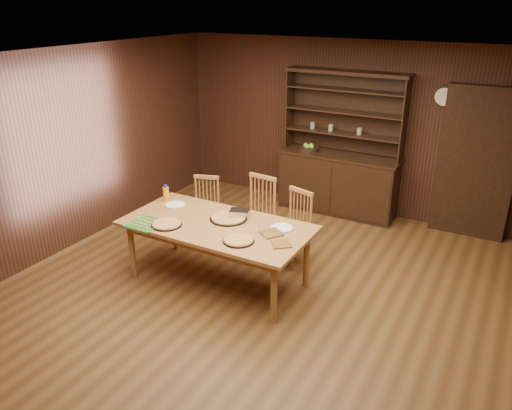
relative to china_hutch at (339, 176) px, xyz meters
The scene contains 20 objects.
floor 2.82m from the china_hutch, 89.99° to the right, with size 6.00×6.00×0.00m, color brown.
room_shell 2.92m from the china_hutch, 89.99° to the right, with size 6.00×6.00×6.00m.
china_hutch is the anchor object (origin of this frame).
doorway 1.96m from the china_hutch, ahead, with size 1.00×0.18×2.10m, color #311D10.
wall_clock 1.89m from the china_hutch, ahead, with size 0.30×0.05×0.30m.
dining_table 2.73m from the china_hutch, 100.18° to the right, with size 2.17×1.08×0.75m.
chair_left 2.20m from the china_hutch, 124.66° to the right, with size 0.46×0.45×0.91m.
chair_center 1.84m from the china_hutch, 103.77° to the right, with size 0.47×0.45×1.04m.
chair_right 1.80m from the china_hutch, 86.83° to the right, with size 0.48×0.47×0.96m.
pizza_left 3.16m from the china_hutch, 107.71° to the right, with size 0.35×0.35×0.04m.
pizza_right 2.95m from the china_hutch, 90.70° to the right, with size 0.34×0.34×0.04m.
pizza_center 2.56m from the china_hutch, 99.79° to the right, with size 0.44×0.44×0.04m.
cooling_rack 3.32m from the china_hutch, 111.11° to the right, with size 0.35×0.35×0.02m, color green, non-canonical shape.
plate_left 2.78m from the china_hutch, 116.60° to the right, with size 0.26×0.26×0.02m.
plate_right 2.45m from the china_hutch, 84.81° to the right, with size 0.27×0.27×0.02m.
foil_dish 2.43m from the china_hutch, 98.36° to the right, with size 0.23×0.16×0.09m, color silver.
juice_bottle 2.81m from the china_hutch, 120.81° to the right, with size 0.08×0.08×0.21m.
pot_holder_a 2.82m from the china_hutch, 81.96° to the right, with size 0.19×0.19×0.01m, color #AF141E.
pot_holder_b 2.63m from the china_hutch, 86.03° to the right, with size 0.22×0.22×0.02m, color #AF141E.
fruit_bowl 0.63m from the china_hutch, behind, with size 0.30×0.30×0.12m.
Camera 1 is at (2.43, -4.24, 3.15)m, focal length 35.00 mm.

